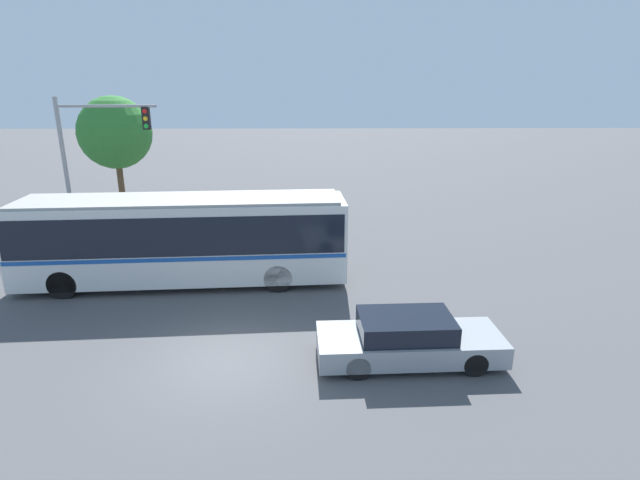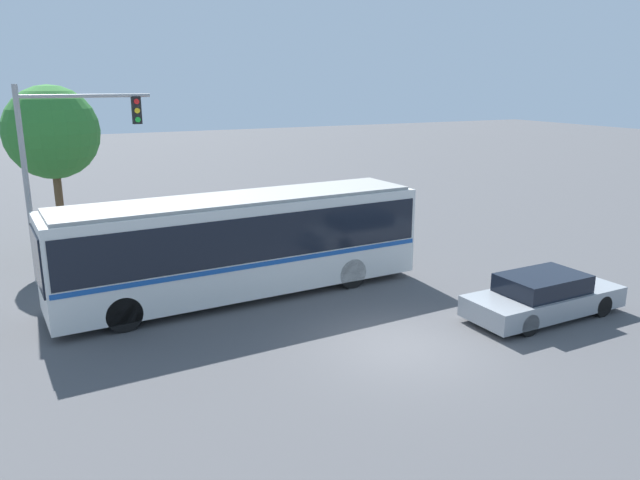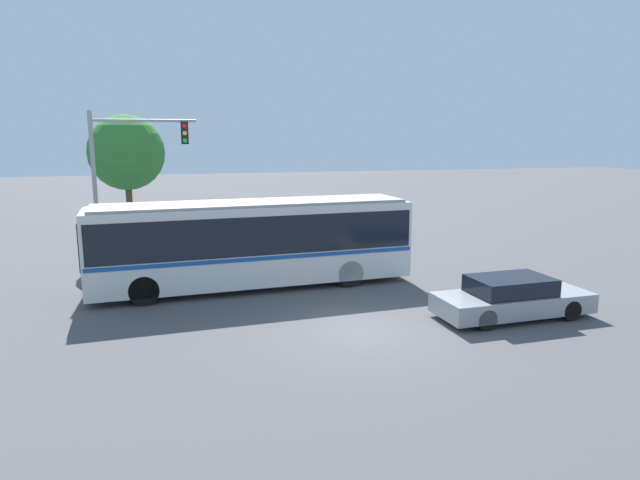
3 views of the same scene
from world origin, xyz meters
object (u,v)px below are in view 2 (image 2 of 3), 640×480
object	(u,v)px
city_bus	(241,240)
street_tree_left	(52,133)
traffic_light_pole	(58,157)
sedan_foreground	(543,296)

from	to	relation	value
city_bus	street_tree_left	bearing A→B (deg)	-60.13
traffic_light_pole	sedan_foreground	bearing A→B (deg)	-38.86
traffic_light_pole	street_tree_left	bearing A→B (deg)	89.43
street_tree_left	city_bus	bearing A→B (deg)	-56.59
city_bus	traffic_light_pole	distance (m)	6.72
city_bus	street_tree_left	size ratio (longest dim) A/B	1.81
city_bus	sedan_foreground	bearing A→B (deg)	138.59
street_tree_left	sedan_foreground	bearing A→B (deg)	-46.98
sedan_foreground	street_tree_left	size ratio (longest dim) A/B	0.76
street_tree_left	traffic_light_pole	bearing A→B (deg)	-90.57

